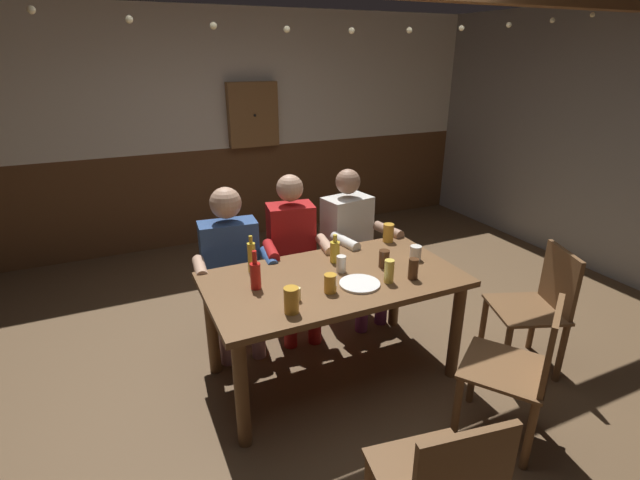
# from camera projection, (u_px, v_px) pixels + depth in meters

# --- Properties ---
(ground_plane) EXTENTS (7.57, 7.57, 0.00)m
(ground_plane) POSITION_uv_depth(u_px,v_px,m) (330.00, 368.00, 3.30)
(ground_plane) COLOR brown
(back_wall_upper) EXTENTS (6.31, 0.12, 1.46)m
(back_wall_upper) POSITION_uv_depth(u_px,v_px,m) (216.00, 80.00, 5.04)
(back_wall_upper) COLOR silver
(back_wall_wainscot) EXTENTS (6.31, 0.12, 1.07)m
(back_wall_wainscot) POSITION_uv_depth(u_px,v_px,m) (225.00, 193.00, 5.51)
(back_wall_wainscot) COLOR brown
(back_wall_wainscot) RESTS_ON ground_plane
(dining_table) EXTENTS (1.63, 0.89, 0.74)m
(dining_table) POSITION_uv_depth(u_px,v_px,m) (333.00, 292.00, 3.03)
(dining_table) COLOR brown
(dining_table) RESTS_ON ground_plane
(person_0) EXTENTS (0.58, 0.53, 1.20)m
(person_0) POSITION_uv_depth(u_px,v_px,m) (231.00, 261.00, 3.39)
(person_0) COLOR #2D4C84
(person_0) RESTS_ON ground_plane
(person_1) EXTENTS (0.52, 0.57, 1.24)m
(person_1) POSITION_uv_depth(u_px,v_px,m) (293.00, 249.00, 3.58)
(person_1) COLOR #AD1919
(person_1) RESTS_ON ground_plane
(person_2) EXTENTS (0.55, 0.59, 1.24)m
(person_2) POSITION_uv_depth(u_px,v_px,m) (352.00, 239.00, 3.78)
(person_2) COLOR silver
(person_2) RESTS_ON ground_plane
(chair_empty_near_right) EXTENTS (0.61, 0.61, 0.88)m
(chair_empty_near_right) POSITION_uv_depth(u_px,v_px,m) (521.00, 369.00, 2.54)
(chair_empty_near_right) COLOR brown
(chair_empty_near_right) RESTS_ON ground_plane
(chair_empty_near_left) EXTENTS (0.57, 0.57, 0.88)m
(chair_empty_near_left) POSITION_uv_depth(u_px,v_px,m) (538.00, 306.00, 3.18)
(chair_empty_near_left) COLOR brown
(chair_empty_near_left) RESTS_ON ground_plane
(table_candle) EXTENTS (0.04, 0.04, 0.08)m
(table_candle) POSITION_uv_depth(u_px,v_px,m) (298.00, 294.00, 2.69)
(table_candle) COLOR #F9E08C
(table_candle) RESTS_ON dining_table
(plate_0) EXTENTS (0.25, 0.25, 0.01)m
(plate_0) POSITION_uv_depth(u_px,v_px,m) (360.00, 284.00, 2.88)
(plate_0) COLOR white
(plate_0) RESTS_ON dining_table
(bottle_0) EXTENTS (0.05, 0.05, 0.25)m
(bottle_0) POSITION_uv_depth(u_px,v_px,m) (252.00, 257.00, 3.02)
(bottle_0) COLOR gold
(bottle_0) RESTS_ON dining_table
(bottle_1) EXTENTS (0.07, 0.07, 0.20)m
(bottle_1) POSITION_uv_depth(u_px,v_px,m) (335.00, 251.00, 3.18)
(bottle_1) COLOR gold
(bottle_1) RESTS_ON dining_table
(bottle_2) EXTENTS (0.07, 0.07, 0.25)m
(bottle_2) POSITION_uv_depth(u_px,v_px,m) (255.00, 274.00, 2.81)
(bottle_2) COLOR red
(bottle_2) RESTS_ON dining_table
(pint_glass_0) EXTENTS (0.07, 0.07, 0.12)m
(pint_glass_0) POSITION_uv_depth(u_px,v_px,m) (384.00, 259.00, 3.11)
(pint_glass_0) COLOR #4C2D19
(pint_glass_0) RESTS_ON dining_table
(pint_glass_1) EXTENTS (0.06, 0.06, 0.15)m
(pint_glass_1) POSITION_uv_depth(u_px,v_px,m) (389.00, 271.00, 2.89)
(pint_glass_1) COLOR #E5C64C
(pint_glass_1) RESTS_ON dining_table
(pint_glass_2) EXTENTS (0.06, 0.06, 0.11)m
(pint_glass_2) POSITION_uv_depth(u_px,v_px,m) (341.00, 264.00, 3.04)
(pint_glass_2) COLOR white
(pint_glass_2) RESTS_ON dining_table
(pint_glass_3) EXTENTS (0.08, 0.08, 0.14)m
(pint_glass_3) POSITION_uv_depth(u_px,v_px,m) (388.00, 233.00, 3.53)
(pint_glass_3) COLOR gold
(pint_glass_3) RESTS_ON dining_table
(pint_glass_4) EXTENTS (0.08, 0.08, 0.15)m
(pint_glass_4) POSITION_uv_depth(u_px,v_px,m) (291.00, 300.00, 2.55)
(pint_glass_4) COLOR gold
(pint_glass_4) RESTS_ON dining_table
(pint_glass_5) EXTENTS (0.06, 0.06, 0.14)m
(pint_glass_5) POSITION_uv_depth(u_px,v_px,m) (413.00, 269.00, 2.94)
(pint_glass_5) COLOR #4C2D19
(pint_glass_5) RESTS_ON dining_table
(pint_glass_6) EXTENTS (0.08, 0.08, 0.12)m
(pint_glass_6) POSITION_uv_depth(u_px,v_px,m) (330.00, 283.00, 2.78)
(pint_glass_6) COLOR gold
(pint_glass_6) RESTS_ON dining_table
(pint_glass_7) EXTENTS (0.08, 0.08, 0.10)m
(pint_glass_7) POSITION_uv_depth(u_px,v_px,m) (416.00, 253.00, 3.22)
(pint_glass_7) COLOR white
(pint_glass_7) RESTS_ON dining_table
(wall_dart_cabinet) EXTENTS (0.56, 0.15, 0.70)m
(wall_dart_cabinet) POSITION_uv_depth(u_px,v_px,m) (253.00, 115.00, 5.21)
(wall_dart_cabinet) COLOR brown
(string_lights) EXTENTS (4.45, 0.04, 0.18)m
(string_lights) POSITION_uv_depth(u_px,v_px,m) (320.00, 19.00, 2.61)
(string_lights) COLOR #F9EAB2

